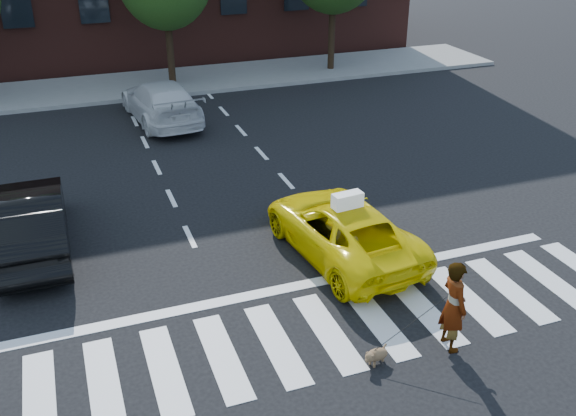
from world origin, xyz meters
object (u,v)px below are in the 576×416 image
Objects in this scene: white_suv at (161,101)px; woman at (454,306)px; dog at (375,355)px; taxi at (342,229)px; black_sedan at (29,221)px.

woman reaches higher than white_suv.
taxi is at bearing 50.37° from dog.
black_sedan reaches higher than taxi.
white_suv is (4.33, 7.89, -0.03)m from black_sedan.
dog is (1.07, -13.99, -0.52)m from white_suv.
black_sedan is 8.16m from dog.
taxi is 0.92× the size of white_suv.
taxi is 3.75m from dog.
black_sedan is at bearing 50.47° from woman.
woman reaches higher than taxi.
black_sedan is at bearing 107.51° from dog.
white_suv is (-2.07, 10.40, 0.08)m from taxi.
black_sedan is 8.99m from white_suv.
dog is at bearing 131.35° from black_sedan.
white_suv reaches higher than taxi.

